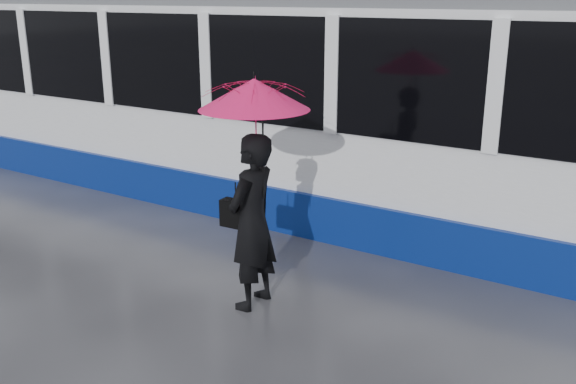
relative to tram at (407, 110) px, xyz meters
The scene contains 6 objects.
ground 3.09m from the tram, 107.30° to the right, with size 90.00×90.00×0.00m, color #2B2A2F.
rails 1.80m from the tram, behind, with size 34.00×1.51×0.02m.
tram is the anchor object (origin of this frame).
woman 3.30m from the tram, 95.38° to the right, with size 0.68×0.44×1.85m, color black.
umbrella 3.25m from the tram, 94.50° to the right, with size 1.14×1.14×1.25m.
handbag 3.30m from the tram, 99.30° to the right, with size 0.34×0.16×0.47m.
Camera 1 is at (4.13, -5.70, 3.16)m, focal length 40.00 mm.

